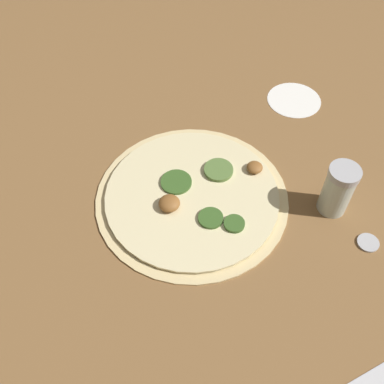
{
  "coord_description": "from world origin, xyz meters",
  "views": [
    {
      "loc": [
        0.33,
        0.3,
        0.6
      ],
      "look_at": [
        0.0,
        0.0,
        0.02
      ],
      "focal_mm": 42.0,
      "sensor_mm": 36.0,
      "label": 1
    }
  ],
  "objects": [
    {
      "name": "loose_cap",
      "position": [
        -0.12,
        0.26,
        0.0
      ],
      "size": [
        0.03,
        0.03,
        0.01
      ],
      "color": "#B2B2B7",
      "rests_on": "ground_plane"
    },
    {
      "name": "pizza",
      "position": [
        -0.0,
        0.0,
        0.01
      ],
      "size": [
        0.32,
        0.32,
        0.03
      ],
      "color": "beige",
      "rests_on": "ground_plane"
    },
    {
      "name": "spice_jar",
      "position": [
        -0.14,
        0.18,
        0.05
      ],
      "size": [
        0.05,
        0.05,
        0.09
      ],
      "color": "silver",
      "rests_on": "ground_plane"
    },
    {
      "name": "ground_plane",
      "position": [
        0.0,
        0.0,
        0.0
      ],
      "size": [
        3.0,
        3.0,
        0.0
      ],
      "primitive_type": "plane",
      "color": "brown"
    },
    {
      "name": "flour_patch",
      "position": [
        -0.32,
        -0.01,
        0.0
      ],
      "size": [
        0.11,
        0.11,
        0.0
      ],
      "color": "white",
      "rests_on": "ground_plane"
    }
  ]
}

